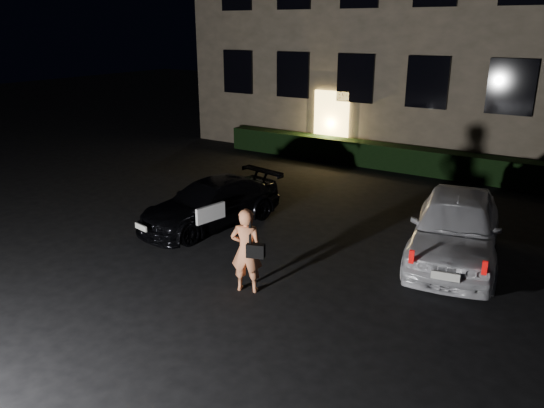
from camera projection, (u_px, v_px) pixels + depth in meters
The scene contains 5 objects.
ground at pixel (230, 297), 9.84m from camera, with size 80.00×80.00×0.00m, color black.
hedge at pixel (416, 160), 18.06m from camera, with size 15.00×0.70×0.85m, color black.
sedan at pixel (211, 203), 13.23m from camera, with size 2.32×4.17×1.14m.
hatch at pixel (456, 227), 11.22m from camera, with size 2.53×4.61×1.49m.
man at pixel (247, 250), 9.83m from camera, with size 0.76×0.58×1.65m.
Camera 1 is at (5.41, -6.94, 4.78)m, focal length 35.00 mm.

